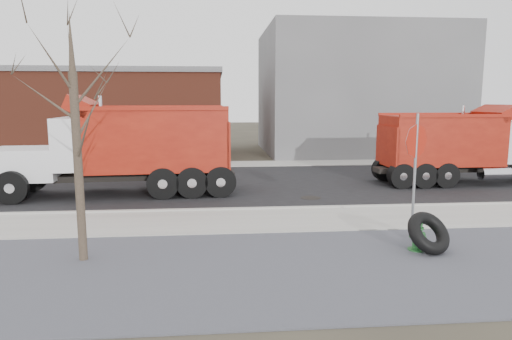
{
  "coord_description": "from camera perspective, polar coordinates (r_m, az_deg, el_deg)",
  "views": [
    {
      "loc": [
        -0.32,
        -12.34,
        3.43
      ],
      "look_at": [
        0.85,
        0.88,
        1.4
      ],
      "focal_mm": 32.0,
      "sensor_mm": 36.0,
      "label": 1
    }
  ],
  "objects": [
    {
      "name": "ground",
      "position": [
        12.81,
        -3.48,
        -6.85
      ],
      "size": [
        120.0,
        120.0,
        0.0
      ],
      "primitive_type": "plane",
      "color": "#383328",
      "rests_on": "ground"
    },
    {
      "name": "gravel_verge",
      "position": [
        9.48,
        -2.86,
        -12.43
      ],
      "size": [
        60.0,
        5.0,
        0.03
      ],
      "primitive_type": "cube",
      "color": "slate",
      "rests_on": "ground"
    },
    {
      "name": "sidewalk",
      "position": [
        13.04,
        -3.51,
        -6.43
      ],
      "size": [
        60.0,
        2.5,
        0.06
      ],
      "primitive_type": "cube",
      "color": "#9E9B93",
      "rests_on": "ground"
    },
    {
      "name": "curb",
      "position": [
        14.3,
        -3.66,
        -4.98
      ],
      "size": [
        60.0,
        0.15,
        0.11
      ],
      "primitive_type": "cube",
      "color": "#9E9B93",
      "rests_on": "ground"
    },
    {
      "name": "road",
      "position": [
        18.95,
        -4.02,
        -1.72
      ],
      "size": [
        60.0,
        9.4,
        0.02
      ],
      "primitive_type": "cube",
      "color": "black",
      "rests_on": "ground"
    },
    {
      "name": "far_sidewalk",
      "position": [
        24.58,
        -4.28,
        0.72
      ],
      "size": [
        60.0,
        2.0,
        0.06
      ],
      "primitive_type": "cube",
      "color": "#9E9B93",
      "rests_on": "ground"
    },
    {
      "name": "building_grey",
      "position": [
        31.74,
        12.17,
        9.53
      ],
      "size": [
        12.0,
        10.0,
        8.0
      ],
      "color": "slate",
      "rests_on": "ground"
    },
    {
      "name": "building_brick",
      "position": [
        30.9,
        -23.49,
        6.55
      ],
      "size": [
        20.2,
        8.2,
        5.3
      ],
      "color": "brown",
      "rests_on": "ground"
    },
    {
      "name": "bare_tree",
      "position": [
        10.16,
        -21.73,
        7.33
      ],
      "size": [
        3.2,
        3.2,
        5.2
      ],
      "color": "#382D23",
      "rests_on": "ground"
    },
    {
      "name": "fire_hydrant",
      "position": [
        11.16,
        19.53,
        -7.87
      ],
      "size": [
        0.42,
        0.42,
        0.75
      ],
      "rotation": [
        0.0,
        0.0,
        0.37
      ],
      "color": "#2C733B",
      "rests_on": "ground"
    },
    {
      "name": "truck_tire",
      "position": [
        11.11,
        20.77,
        -7.37
      ],
      "size": [
        1.31,
        1.23,
        0.99
      ],
      "color": "black",
      "rests_on": "ground"
    },
    {
      "name": "stop_sign",
      "position": [
        11.83,
        19.33,
        1.75
      ],
      "size": [
        0.74,
        0.46,
        3.12
      ],
      "rotation": [
        0.0,
        0.0,
        0.15
      ],
      "color": "gray",
      "rests_on": "ground"
    },
    {
      "name": "dump_truck_red_a",
      "position": [
        20.65,
        24.41,
        2.93
      ],
      "size": [
        7.93,
        2.27,
        3.2
      ],
      "rotation": [
        0.0,
        0.0,
        0.01
      ],
      "color": "black",
      "rests_on": "ground"
    },
    {
      "name": "dump_truck_red_b",
      "position": [
        17.18,
        -15.84,
        2.98
      ],
      "size": [
        8.51,
        3.0,
        3.57
      ],
      "rotation": [
        0.0,
        0.0,
        3.21
      ],
      "color": "black",
      "rests_on": "ground"
    }
  ]
}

